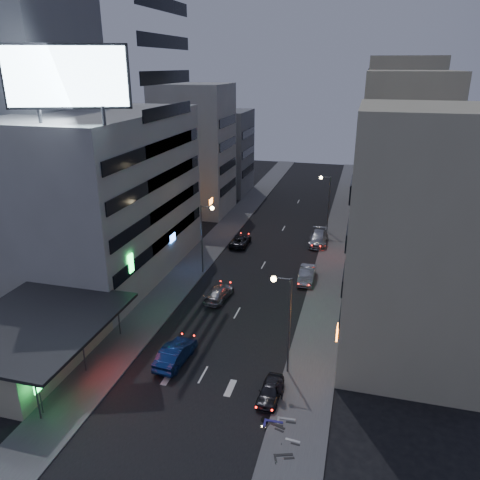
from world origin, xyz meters
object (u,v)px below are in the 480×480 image
(road_car_silver, at_px, (219,293))
(scooter_silver_a, at_px, (301,435))
(parked_car_right_mid, at_px, (307,275))
(road_car_blue, at_px, (175,354))
(parked_car_right_far, at_px, (318,238))
(scooter_blue, at_px, (284,415))
(scooter_black_a, at_px, (293,446))
(scooter_silver_b, at_px, (296,412))
(person, at_px, (280,389))
(parked_car_right_near, at_px, (270,391))
(parked_car_left, at_px, (240,240))
(scooter_black_b, at_px, (286,422))

(road_car_silver, xyz_separation_m, scooter_silver_a, (10.91, -17.33, -0.06))
(parked_car_right_mid, height_order, road_car_blue, road_car_blue)
(parked_car_right_far, xyz_separation_m, scooter_blue, (1.38, -34.38, -0.12))
(road_car_silver, relative_size, scooter_black_a, 2.62)
(scooter_blue, bearing_deg, scooter_silver_b, -59.56)
(parked_car_right_far, distance_m, road_car_silver, 20.22)
(parked_car_right_mid, xyz_separation_m, scooter_black_a, (2.40, -25.01, -0.11))
(parked_car_right_mid, relative_size, person, 2.64)
(scooter_black_a, xyz_separation_m, scooter_silver_b, (-0.26, 3.00, 0.01))
(parked_car_right_mid, xyz_separation_m, scooter_blue, (1.38, -22.49, -0.07))
(scooter_silver_b, bearing_deg, parked_car_right_near, 45.85)
(parked_car_right_near, relative_size, road_car_silver, 0.79)
(road_car_silver, bearing_deg, person, 128.48)
(parked_car_left, distance_m, scooter_blue, 33.30)
(parked_car_left, xyz_separation_m, road_car_silver, (1.83, -15.40, 0.01))
(scooter_silver_a, relative_size, scooter_silver_b, 0.90)
(parked_car_left, height_order, scooter_silver_a, parked_car_left)
(person, height_order, scooter_black_a, person)
(person, height_order, scooter_silver_b, person)
(road_car_silver, distance_m, scooter_blue, 18.54)
(parked_car_right_mid, distance_m, scooter_blue, 22.54)
(parked_car_right_near, bearing_deg, scooter_silver_a, -51.47)
(road_car_blue, height_order, scooter_black_b, road_car_blue)
(parked_car_right_near, distance_m, scooter_black_b, 3.27)
(parked_car_right_far, bearing_deg, road_car_silver, -115.08)
(scooter_black_b, bearing_deg, scooter_black_a, -141.76)
(parked_car_right_near, xyz_separation_m, road_car_blue, (-8.27, 2.29, 0.18))
(parked_car_right_far, bearing_deg, parked_car_right_near, -91.24)
(road_car_blue, bearing_deg, parked_car_right_mid, -110.65)
(parked_car_right_near, height_order, parked_car_right_mid, parked_car_right_mid)
(parked_car_right_near, xyz_separation_m, parked_car_right_far, (0.00, 32.11, 0.19))
(road_car_silver, height_order, scooter_silver_b, road_car_silver)
(person, bearing_deg, scooter_black_b, 78.18)
(parked_car_left, bearing_deg, scooter_blue, 109.07)
(parked_car_right_far, relative_size, scooter_black_b, 3.20)
(scooter_silver_a, bearing_deg, scooter_blue, 48.76)
(road_car_blue, bearing_deg, parked_car_right_near, 168.67)
(scooter_black_b, bearing_deg, parked_car_left, 36.93)
(parked_car_right_near, height_order, scooter_silver_a, parked_car_right_near)
(parked_car_right_near, distance_m, scooter_silver_b, 2.79)
(scooter_silver_a, relative_size, scooter_blue, 0.86)
(parked_car_right_mid, bearing_deg, road_car_blue, -115.50)
(parked_car_left, distance_m, person, 31.05)
(parked_car_right_mid, xyz_separation_m, scooter_silver_b, (2.14, -22.01, -0.10))
(parked_car_right_mid, bearing_deg, scooter_silver_b, -85.18)
(parked_car_right_mid, height_order, road_car_silver, parked_car_right_mid)
(parked_car_right_far, bearing_deg, scooter_black_a, -87.53)
(parked_car_right_near, xyz_separation_m, scooter_silver_b, (2.14, -1.80, 0.05))
(scooter_black_a, height_order, scooter_silver_a, scooter_black_a)
(parked_car_right_mid, xyz_separation_m, parked_car_left, (-10.00, 8.80, -0.11))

